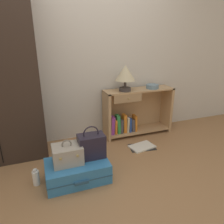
# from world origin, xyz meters

# --- Properties ---
(ground_plane) EXTENTS (9.00, 9.00, 0.00)m
(ground_plane) POSITION_xyz_m (0.00, 0.00, 0.00)
(ground_plane) COLOR #9E7047
(back_wall) EXTENTS (6.40, 0.10, 2.60)m
(back_wall) POSITION_xyz_m (0.00, 1.50, 1.30)
(back_wall) COLOR beige
(back_wall) RESTS_ON ground_plane
(bookshelf) EXTENTS (1.07, 0.32, 0.72)m
(bookshelf) POSITION_xyz_m (0.72, 1.29, 0.35)
(bookshelf) COLOR tan
(bookshelf) RESTS_ON ground_plane
(table_lamp) EXTENTS (0.28, 0.28, 0.37)m
(table_lamp) POSITION_xyz_m (0.53, 1.24, 0.97)
(table_lamp) COLOR #3D3838
(table_lamp) RESTS_ON bookshelf
(bowl) EXTENTS (0.19, 0.19, 0.06)m
(bowl) POSITION_xyz_m (0.99, 1.24, 0.75)
(bowl) COLOR slate
(bowl) RESTS_ON bookshelf
(suitcase_large) EXTENTS (0.66, 0.43, 0.22)m
(suitcase_large) POSITION_xyz_m (-0.36, 0.44, 0.11)
(suitcase_large) COLOR teal
(suitcase_large) RESTS_ON ground_plane
(train_case) EXTENTS (0.30, 0.25, 0.26)m
(train_case) POSITION_xyz_m (-0.44, 0.46, 0.31)
(train_case) COLOR #A89E8E
(train_case) RESTS_ON suitcase_large
(handbag) EXTENTS (0.29, 0.18, 0.37)m
(handbag) POSITION_xyz_m (-0.18, 0.49, 0.35)
(handbag) COLOR #231E2D
(handbag) RESTS_ON suitcase_large
(bottle) EXTENTS (0.07, 0.07, 0.18)m
(bottle) POSITION_xyz_m (-0.78, 0.50, 0.08)
(bottle) COLOR white
(bottle) RESTS_ON ground_plane
(open_book_on_floor) EXTENTS (0.39, 0.28, 0.02)m
(open_book_on_floor) POSITION_xyz_m (0.63, 0.82, 0.01)
(open_book_on_floor) COLOR white
(open_book_on_floor) RESTS_ON ground_plane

